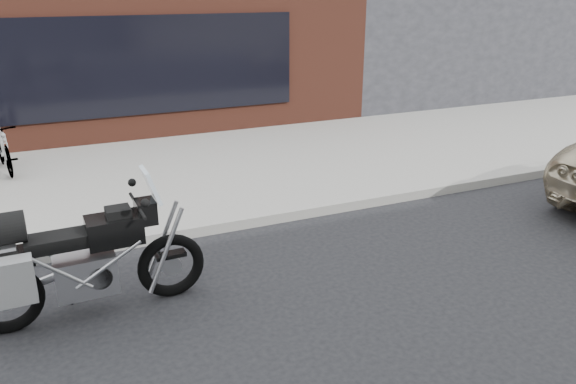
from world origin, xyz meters
TOP-DOWN VIEW (x-y plane):
  - near_sidewalk at (0.00, 7.00)m, footprint 44.00×6.00m
  - storefront at (-2.00, 13.98)m, footprint 14.00×10.07m
  - motorcycle at (-2.16, 2.57)m, footprint 2.41×0.83m
  - bicycle_rear at (-3.00, 7.76)m, footprint 0.69×1.57m

SIDE VIEW (x-z plane):
  - near_sidewalk at x=0.00m, z-range 0.00..0.15m
  - bicycle_rear at x=-3.00m, z-range 0.15..1.06m
  - motorcycle at x=-2.16m, z-range -0.10..1.42m
  - storefront at x=-2.00m, z-range 0.00..4.50m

